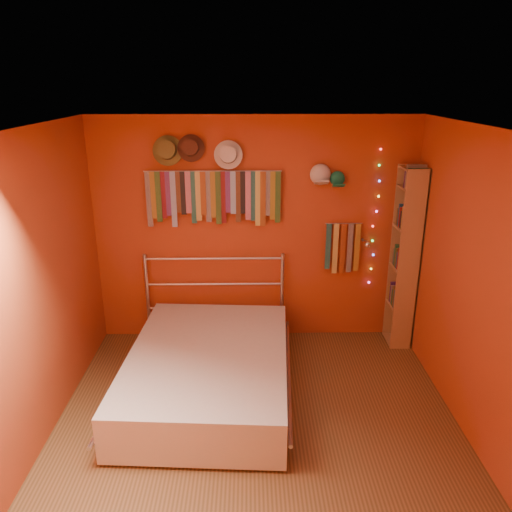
{
  "coord_description": "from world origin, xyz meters",
  "views": [
    {
      "loc": [
        -0.06,
        -3.51,
        2.82
      ],
      "look_at": [
        0.0,
        0.9,
        1.27
      ],
      "focal_mm": 35.0,
      "sensor_mm": 36.0,
      "label": 1
    }
  ],
  "objects_px": {
    "bookshelf": "(408,258)",
    "bed": "(209,370)",
    "tie_rack": "(214,195)",
    "reading_lamp": "(367,244)"
  },
  "relations": [
    {
      "from": "bookshelf",
      "to": "bed",
      "type": "distance_m",
      "value": 2.44
    },
    {
      "from": "reading_lamp",
      "to": "bed",
      "type": "distance_m",
      "value": 2.13
    },
    {
      "from": "bookshelf",
      "to": "bed",
      "type": "bearing_deg",
      "value": -155.68
    },
    {
      "from": "bookshelf",
      "to": "bed",
      "type": "xyz_separation_m",
      "value": [
        -2.11,
        -0.95,
        -0.78
      ]
    },
    {
      "from": "bookshelf",
      "to": "bed",
      "type": "relative_size",
      "value": 0.92
    },
    {
      "from": "tie_rack",
      "to": "bookshelf",
      "type": "xyz_separation_m",
      "value": [
        2.09,
        -0.15,
        -0.66
      ]
    },
    {
      "from": "reading_lamp",
      "to": "tie_rack",
      "type": "bearing_deg",
      "value": 174.97
    },
    {
      "from": "tie_rack",
      "to": "bookshelf",
      "type": "distance_m",
      "value": 2.2
    },
    {
      "from": "bookshelf",
      "to": "reading_lamp",
      "type": "bearing_deg",
      "value": 178.66
    },
    {
      "from": "tie_rack",
      "to": "reading_lamp",
      "type": "height_order",
      "value": "tie_rack"
    }
  ]
}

